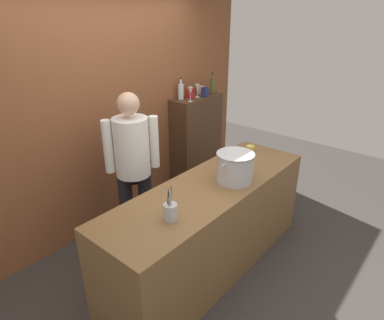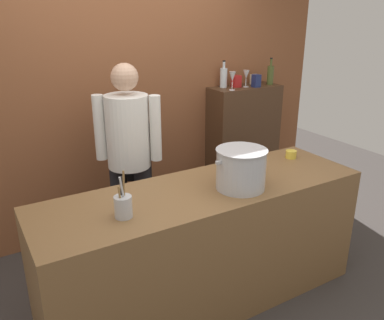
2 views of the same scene
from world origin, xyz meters
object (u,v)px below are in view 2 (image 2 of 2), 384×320
at_px(wine_glass_wide, 232,77).
at_px(wine_glass_short, 246,75).
at_px(spice_tin_red, 236,81).
at_px(spice_tin_navy, 256,81).
at_px(stockpot_large, 241,169).
at_px(butter_jar, 291,154).
at_px(spice_tin_cream, 255,79).
at_px(wine_bottle_olive, 270,75).
at_px(wine_bottle_clear, 224,77).
at_px(utensil_crock, 123,206).
at_px(chef, 129,151).

xyz_separation_m(wine_glass_wide, wine_glass_short, (0.23, 0.08, -0.01)).
bearing_deg(spice_tin_red, spice_tin_navy, -30.37).
bearing_deg(stockpot_large, butter_jar, 20.17).
xyz_separation_m(stockpot_large, butter_jar, (0.71, 0.26, -0.11)).
bearing_deg(spice_tin_cream, spice_tin_red, -174.66).
distance_m(wine_bottle_olive, spice_tin_navy, 0.23).
relative_size(spice_tin_red, spice_tin_navy, 0.93).
relative_size(wine_bottle_clear, spice_tin_cream, 2.56).
relative_size(spice_tin_cream, spice_tin_navy, 0.83).
distance_m(utensil_crock, wine_bottle_olive, 2.53).
bearing_deg(spice_tin_cream, wine_glass_short, -159.25).
height_order(stockpot_large, spice_tin_navy, spice_tin_navy).
distance_m(spice_tin_red, spice_tin_navy, 0.20).
xyz_separation_m(chef, spice_tin_navy, (1.53, 0.31, 0.39)).
xyz_separation_m(utensil_crock, spice_tin_navy, (1.93, 1.20, 0.38)).
relative_size(stockpot_large, butter_jar, 4.59).
relative_size(butter_jar, wine_glass_wide, 0.48).
bearing_deg(wine_bottle_clear, stockpot_large, -120.44).
bearing_deg(butter_jar, wine_bottle_clear, 84.91).
bearing_deg(wine_glass_short, butter_jar, -106.89).
relative_size(chef, utensil_crock, 5.81).
bearing_deg(chef, spice_tin_cream, -131.65).
height_order(utensil_crock, spice_tin_navy, spice_tin_navy).
bearing_deg(spice_tin_navy, wine_glass_wide, -176.60).
xyz_separation_m(butter_jar, wine_glass_wide, (0.08, 0.94, 0.49)).
xyz_separation_m(butter_jar, wine_bottle_olive, (0.62, 1.01, 0.47)).
distance_m(utensil_crock, spice_tin_navy, 2.31).
distance_m(chef, wine_glass_short, 1.56).
xyz_separation_m(stockpot_large, wine_bottle_olive, (1.33, 1.27, 0.36)).
bearing_deg(spice_tin_cream, spice_tin_navy, -126.37).
bearing_deg(spice_tin_navy, butter_jar, -112.30).
height_order(chef, spice_tin_navy, chef).
relative_size(butter_jar, spice_tin_cream, 0.84).
xyz_separation_m(utensil_crock, butter_jar, (1.54, 0.24, -0.04)).
bearing_deg(spice_tin_red, butter_jar, -101.63).
relative_size(wine_glass_short, spice_tin_navy, 1.34).
bearing_deg(wine_glass_short, stockpot_large, -128.50).
bearing_deg(spice_tin_red, stockpot_large, -125.04).
distance_m(wine_bottle_clear, spice_tin_cream, 0.39).
height_order(chef, wine_bottle_clear, chef).
distance_m(stockpot_large, wine_bottle_clear, 1.64).
relative_size(utensil_crock, wine_bottle_olive, 1.04).
bearing_deg(wine_glass_wide, chef, -166.37).
bearing_deg(wine_glass_wide, wine_glass_short, 18.97).
height_order(wine_bottle_clear, spice_tin_cream, wine_bottle_clear).
relative_size(utensil_crock, spice_tin_red, 2.44).
bearing_deg(utensil_crock, spice_tin_cream, 33.35).
bearing_deg(wine_glass_short, wine_bottle_olive, -2.45).
bearing_deg(spice_tin_navy, wine_bottle_olive, 11.84).
xyz_separation_m(stockpot_large, wine_bottle_clear, (0.81, 1.38, 0.36)).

